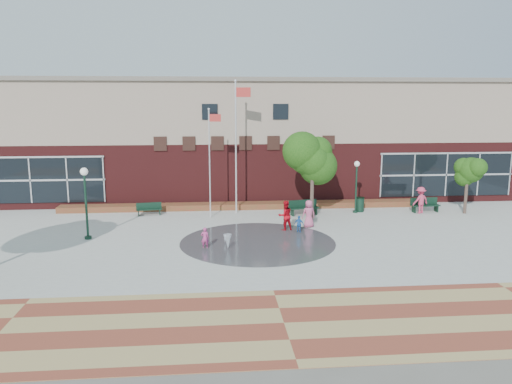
{
  "coord_description": "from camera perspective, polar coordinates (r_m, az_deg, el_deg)",
  "views": [
    {
      "loc": [
        -2.38,
        -22.96,
        7.59
      ],
      "look_at": [
        0.0,
        4.0,
        2.6
      ],
      "focal_mm": 35.0,
      "sensor_mm": 36.0,
      "label": 1
    }
  ],
  "objects": [
    {
      "name": "ground",
      "position": [
        24.3,
        0.84,
        -7.75
      ],
      "size": [
        120.0,
        120.0,
        0.0
      ],
      "primitive_type": "plane",
      "color": "#666056",
      "rests_on": "ground"
    },
    {
      "name": "paver_band",
      "position": [
        17.83,
        3.21,
        -14.74
      ],
      "size": [
        46.0,
        6.0,
        0.01
      ],
      "primitive_type": "cube",
      "color": "brown",
      "rests_on": "ground"
    },
    {
      "name": "tree_mid",
      "position": [
        31.53,
        6.5,
        3.85
      ],
      "size": [
        3.26,
        3.26,
        5.5
      ],
      "color": "#43312A",
      "rests_on": "ground"
    },
    {
      "name": "adult_pink",
      "position": [
        30.29,
        6.05,
        -2.5
      ],
      "size": [
        0.91,
        0.69,
        1.68
      ],
      "primitive_type": "imported",
      "rotation": [
        0.0,
        0.0,
        3.35
      ],
      "color": "#CB5781",
      "rests_on": "ground"
    },
    {
      "name": "child_splash",
      "position": [
        26.06,
        -5.86,
        -5.25
      ],
      "size": [
        0.42,
        0.28,
        1.13
      ],
      "primitive_type": "imported",
      "rotation": [
        0.0,
        0.0,
        3.11
      ],
      "color": "#C13C80",
      "rests_on": "ground"
    },
    {
      "name": "bench_mid",
      "position": [
        33.57,
        5.48,
        -2.1
      ],
      "size": [
        2.07,
        0.94,
        1.01
      ],
      "rotation": [
        0.0,
        0.0,
        0.2
      ],
      "color": "#143223",
      "rests_on": "ground"
    },
    {
      "name": "flagpole_left",
      "position": [
        32.28,
        -5.26,
        3.94
      ],
      "size": [
        0.83,
        0.18,
        7.11
      ],
      "rotation": [
        0.0,
        0.0,
        -0.14
      ],
      "color": "white",
      "rests_on": "ground"
    },
    {
      "name": "library_building",
      "position": [
        40.62,
        -1.68,
        6.28
      ],
      "size": [
        44.4,
        10.4,
        9.2
      ],
      "color": "#551B1C",
      "rests_on": "ground"
    },
    {
      "name": "child_blue",
      "position": [
        29.05,
        4.95,
        -3.7
      ],
      "size": [
        0.64,
        0.52,
        1.02
      ],
      "primitive_type": "imported",
      "rotation": [
        0.0,
        0.0,
        2.61
      ],
      "color": "blue",
      "rests_on": "ground"
    },
    {
      "name": "person_bench",
      "position": [
        35.6,
        18.29,
        -0.9
      ],
      "size": [
        1.33,
        1.01,
        1.83
      ],
      "primitive_type": "imported",
      "rotation": [
        0.0,
        0.0,
        3.46
      ],
      "color": "#CF3B60",
      "rests_on": "ground"
    },
    {
      "name": "tree_small_right",
      "position": [
        36.29,
        23.04,
        2.17
      ],
      "size": [
        2.32,
        2.32,
        3.96
      ],
      "color": "#43312A",
      "rests_on": "ground"
    },
    {
      "name": "splash_pad",
      "position": [
        27.15,
        0.19,
        -5.78
      ],
      "size": [
        8.4,
        8.4,
        0.01
      ],
      "primitive_type": "cylinder",
      "color": "#383A3D",
      "rests_on": "ground"
    },
    {
      "name": "flagpole_right",
      "position": [
        33.37,
        -2.23,
        5.97
      ],
      "size": [
        1.07,
        0.38,
        8.93
      ],
      "rotation": [
        0.0,
        0.0,
        -0.28
      ],
      "color": "white",
      "rests_on": "ground"
    },
    {
      "name": "bench_right",
      "position": [
        36.15,
        18.75,
        -1.72
      ],
      "size": [
        2.02,
        0.71,
        1.0
      ],
      "rotation": [
        0.0,
        0.0,
        0.08
      ],
      "color": "#143223",
      "rests_on": "ground"
    },
    {
      "name": "trash_can",
      "position": [
        35.11,
        11.77,
        -1.4
      ],
      "size": [
        0.62,
        0.62,
        1.02
      ],
      "color": "#143223",
      "rests_on": "ground"
    },
    {
      "name": "flower_bed",
      "position": [
        35.47,
        -1.08,
        -1.92
      ],
      "size": [
        26.0,
        1.2,
        0.4
      ],
      "primitive_type": "cube",
      "color": "#A61A25",
      "rests_on": "ground"
    },
    {
      "name": "adult_red",
      "position": [
        29.45,
        3.36,
        -2.71
      ],
      "size": [
        1.01,
        0.88,
        1.79
      ],
      "primitive_type": "imported",
      "rotation": [
        0.0,
        0.0,
        3.39
      ],
      "color": "#B60A16",
      "rests_on": "ground"
    },
    {
      "name": "water_jet_a",
      "position": [
        25.93,
        -3.23,
        -6.59
      ],
      "size": [
        0.4,
        0.4,
        0.78
      ],
      "primitive_type": "cone",
      "rotation": [
        3.14,
        0.0,
        0.0
      ],
      "color": "white",
      "rests_on": "ground"
    },
    {
      "name": "lamp_right",
      "position": [
        34.42,
        11.4,
        1.25
      ],
      "size": [
        0.38,
        0.38,
        3.56
      ],
      "color": "#143223",
      "rests_on": "ground"
    },
    {
      "name": "lamp_left",
      "position": [
        28.76,
        -18.91,
        -0.35
      ],
      "size": [
        0.42,
        0.42,
        4.0
      ],
      "color": "#143223",
      "rests_on": "ground"
    },
    {
      "name": "plaza_concrete",
      "position": [
        28.11,
        0.0,
        -5.21
      ],
      "size": [
        46.0,
        18.0,
        0.01
      ],
      "primitive_type": "cube",
      "color": "#A8A8A0",
      "rests_on": "ground"
    },
    {
      "name": "water_jet_b",
      "position": [
        27.02,
        -3.55,
        -5.89
      ],
      "size": [
        0.2,
        0.2,
        0.45
      ],
      "primitive_type": "cone",
      "rotation": [
        3.14,
        0.0,
        0.0
      ],
      "color": "white",
      "rests_on": "ground"
    },
    {
      "name": "bench_left",
      "position": [
        34.1,
        -12.11,
        -2.19
      ],
      "size": [
        1.72,
        0.73,
        0.84
      ],
      "rotation": [
        0.0,
        0.0,
        0.16
      ],
      "color": "#143223",
      "rests_on": "ground"
    }
  ]
}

